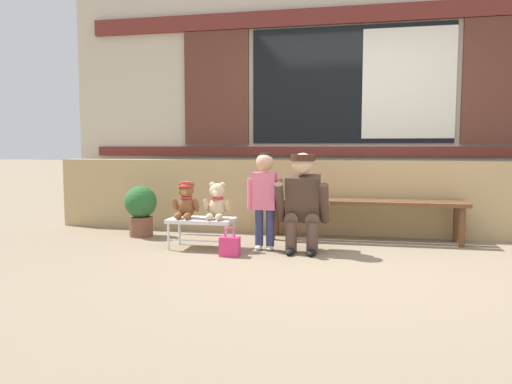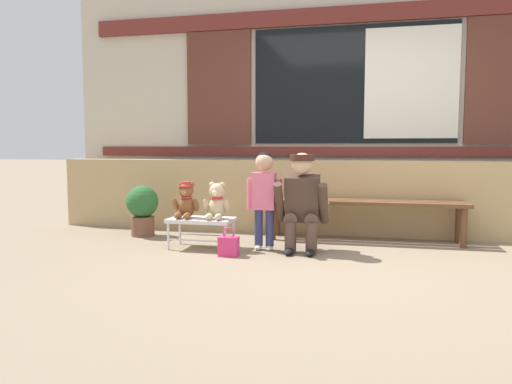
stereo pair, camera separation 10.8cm
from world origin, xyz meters
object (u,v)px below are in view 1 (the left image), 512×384
adult_crouching (304,202)px  potted_plant (141,208)px  wooden_bench_long (363,206)px  handbag_on_ground (230,246)px  teddy_bear_plain (217,202)px  child_standing (265,190)px  small_display_bench (202,222)px  teddy_bear_with_hat (186,201)px

adult_crouching → potted_plant: adult_crouching is taller
wooden_bench_long → handbag_on_ground: (-1.21, -1.03, -0.28)m
potted_plant → teddy_bear_plain: bearing=-25.4°
adult_crouching → potted_plant: (-1.88, 0.43, -0.16)m
teddy_bear_plain → adult_crouching: adult_crouching is taller
wooden_bench_long → child_standing: 1.19m
wooden_bench_long → adult_crouching: adult_crouching is taller
small_display_bench → child_standing: size_ratio=0.67×
teddy_bear_with_hat → child_standing: size_ratio=0.38×
wooden_bench_long → adult_crouching: bearing=-129.4°
teddy_bear_plain → adult_crouching: 0.85m
handbag_on_ground → wooden_bench_long: bearing=40.5°
teddy_bear_plain → small_display_bench: bearing=-179.5°
child_standing → adult_crouching: size_ratio=1.01×
small_display_bench → teddy_bear_plain: teddy_bear_plain is taller
wooden_bench_long → teddy_bear_plain: bearing=-152.1°
teddy_bear_plain → potted_plant: 1.16m
teddy_bear_plain → adult_crouching: (0.85, 0.06, 0.02)m
wooden_bench_long → teddy_bear_with_hat: teddy_bear_with_hat is taller
handbag_on_ground → teddy_bear_plain: bearing=125.8°
child_standing → adult_crouching: 0.40m
adult_crouching → handbag_on_ground: adult_crouching is taller
small_display_bench → potted_plant: bearing=150.6°
potted_plant → adult_crouching: bearing=-12.9°
teddy_bear_with_hat → adult_crouching: (1.17, 0.06, 0.01)m
wooden_bench_long → child_standing: size_ratio=2.19×
handbag_on_ground → child_standing: bearing=52.7°
wooden_bench_long → small_display_bench: size_ratio=3.28×
child_standing → handbag_on_ground: 0.66m
wooden_bench_long → child_standing: child_standing is taller
wooden_bench_long → potted_plant: 2.46m
teddy_bear_plain → child_standing: (0.47, 0.06, 0.13)m
adult_crouching → child_standing: bearing=-179.9°
adult_crouching → handbag_on_ground: 0.82m
small_display_bench → teddy_bear_plain: size_ratio=1.76×
wooden_bench_long → small_display_bench: wooden_bench_long is taller
child_standing → potted_plant: (-1.50, 0.43, -0.27)m
child_standing → potted_plant: bearing=164.0°
adult_crouching → handbag_on_ground: bearing=-151.9°
teddy_bear_plain → potted_plant: (-1.04, 0.49, -0.14)m
small_display_bench → adult_crouching: size_ratio=0.67×
small_display_bench → teddy_bear_plain: (0.16, 0.00, 0.20)m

